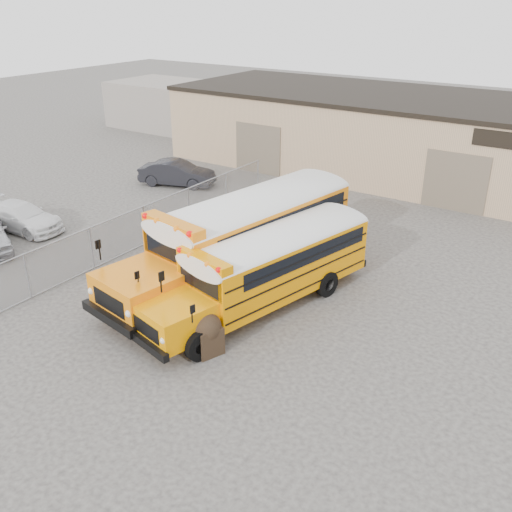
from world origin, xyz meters
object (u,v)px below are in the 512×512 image
Objects in this scene: school_bus_left at (347,190)px; school_bus_right at (368,222)px; car_white at (21,217)px; car_dark at (177,173)px; tarp_bundle at (206,332)px.

school_bus_right is (2.13, -2.46, -0.31)m from school_bus_left.
car_dark reaches higher than car_white.
school_bus_right is 7.10× the size of tarp_bundle.
tarp_bundle is 0.32× the size of car_dark.
school_bus_left reaches higher than tarp_bundle.
tarp_bundle reaches higher than car_white.
car_dark is (-11.94, 12.36, 0.01)m from tarp_bundle.
school_bus_left reaches higher than car_dark.
car_dark is at bearing -14.29° from car_white.
car_white is 9.41m from car_dark.
tarp_bundle is (-1.23, -9.25, -0.91)m from school_bus_right.
car_white is at bearing 167.18° from tarp_bundle.
school_bus_right reaches higher than tarp_bundle.
tarp_bundle is (0.91, -11.71, -1.21)m from school_bus_left.
school_bus_left is 3.27m from school_bus_right.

